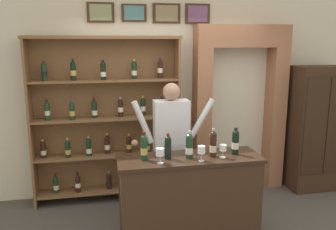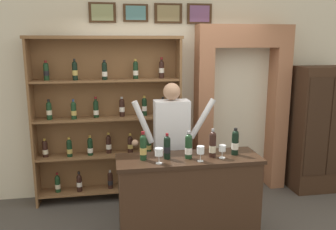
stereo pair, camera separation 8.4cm
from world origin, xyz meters
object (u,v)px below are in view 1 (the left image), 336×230
at_px(tasting_bottle_super_tuscan, 213,144).
at_px(wine_shelf, 107,117).
at_px(tasting_bottle_grappa, 236,142).
at_px(tasting_counter, 189,200).
at_px(side_cabinet, 317,129).
at_px(wine_glass_center, 160,153).
at_px(wine_glass_right, 202,151).
at_px(tasting_bottle_brunello, 144,147).
at_px(tasting_bottle_rosso, 168,147).
at_px(wine_glass_left, 223,148).
at_px(shopkeeper, 171,136).
at_px(tasting_bottle_prosecco, 189,146).

bearing_deg(tasting_bottle_super_tuscan, wine_shelf, 129.52).
bearing_deg(tasting_bottle_grappa, tasting_counter, 179.65).
relative_size(side_cabinet, wine_glass_center, 11.43).
distance_m(tasting_counter, wine_glass_right, 0.62).
height_order(side_cabinet, tasting_bottle_brunello, side_cabinet).
bearing_deg(tasting_bottle_rosso, tasting_bottle_super_tuscan, -2.65).
bearing_deg(tasting_bottle_brunello, wine_glass_left, -6.01).
bearing_deg(tasting_bottle_grappa, wine_glass_center, -170.93).
xyz_separation_m(tasting_bottle_brunello, wine_glass_left, (0.82, -0.09, -0.04)).
relative_size(shopkeeper, tasting_bottle_rosso, 6.19).
bearing_deg(shopkeeper, wine_shelf, 137.53).
bearing_deg(tasting_bottle_prosecco, tasting_counter, 68.59).
relative_size(side_cabinet, wine_glass_right, 11.32).
height_order(tasting_bottle_brunello, tasting_bottle_grappa, tasting_bottle_brunello).
distance_m(shopkeeper, wine_glass_left, 0.79).
bearing_deg(wine_glass_right, wine_glass_center, 178.83).
height_order(shopkeeper, wine_glass_center, shopkeeper).
height_order(tasting_bottle_rosso, wine_glass_left, tasting_bottle_rosso).
distance_m(tasting_counter, tasting_bottle_grappa, 0.81).
bearing_deg(wine_glass_left, tasting_bottle_brunello, 173.99).
bearing_deg(tasting_bottle_brunello, wine_glass_right, -14.48).
bearing_deg(wine_shelf, wine_glass_left, -49.43).
height_order(shopkeeper, tasting_bottle_prosecco, shopkeeper).
bearing_deg(tasting_bottle_brunello, wine_glass_center, -44.12).
xyz_separation_m(shopkeeper, wine_glass_left, (0.41, -0.67, 0.03)).
height_order(tasting_bottle_super_tuscan, wine_glass_center, tasting_bottle_super_tuscan).
bearing_deg(shopkeeper, tasting_bottle_brunello, -124.74).
bearing_deg(wine_glass_right, side_cabinet, 29.62).
bearing_deg(tasting_bottle_prosecco, wine_glass_center, -161.62).
xyz_separation_m(side_cabinet, tasting_bottle_super_tuscan, (-1.95, -1.08, 0.20)).
distance_m(wine_shelf, tasting_counter, 1.67).
bearing_deg(wine_glass_left, tasting_counter, 165.58).
bearing_deg(tasting_counter, side_cabinet, 25.60).
relative_size(side_cabinet, tasting_bottle_brunello, 6.08).
height_order(tasting_bottle_super_tuscan, tasting_bottle_grappa, tasting_bottle_super_tuscan).
xyz_separation_m(side_cabinet, wine_glass_left, (-1.86, -1.14, 0.16)).
xyz_separation_m(shopkeeper, tasting_bottle_rosso, (-0.16, -0.59, 0.05)).
bearing_deg(tasting_bottle_brunello, tasting_bottle_super_tuscan, -2.36).
distance_m(tasting_bottle_rosso, tasting_bottle_super_tuscan, 0.48).
bearing_deg(side_cabinet, tasting_bottle_prosecco, -153.90).
bearing_deg(tasting_bottle_grappa, tasting_bottle_brunello, 179.84).
distance_m(wine_shelf, tasting_bottle_grappa, 1.85).
bearing_deg(wine_glass_left, tasting_bottle_rosso, 172.20).
bearing_deg(wine_glass_left, wine_shelf, 130.57).
relative_size(wine_shelf, tasting_bottle_brunello, 7.46).
relative_size(side_cabinet, shopkeeper, 1.08).
height_order(tasting_bottle_grappa, wine_glass_right, tasting_bottle_grappa).
xyz_separation_m(shopkeeper, wine_glass_right, (0.16, -0.73, 0.04)).
xyz_separation_m(tasting_bottle_super_tuscan, wine_glass_right, (-0.16, -0.12, -0.03)).
bearing_deg(side_cabinet, wine_glass_left, -148.51).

